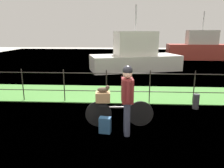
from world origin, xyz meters
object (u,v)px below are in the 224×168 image
object	(u,v)px
moored_boat_mid	(135,56)
wooden_crate	(103,97)
cyclist_person	(127,94)
terrier_dog	(104,89)
backpack_on_paving	(105,125)
mooring_bollard	(196,101)
bicycle_main	(119,113)
moored_boat_near	(201,49)

from	to	relation	value
moored_boat_mid	wooden_crate	bearing A→B (deg)	-97.99
cyclist_person	terrier_dog	bearing A→B (deg)	145.41
terrier_dog	backpack_on_paving	size ratio (longest dim) A/B	0.80
terrier_dog	backpack_on_paving	xyz separation A→B (m)	(0.06, -0.37, -0.81)
cyclist_person	backpack_on_paving	distance (m)	0.96
moored_boat_mid	mooring_bollard	bearing A→B (deg)	-77.11
terrier_dog	backpack_on_paving	distance (m)	0.89
mooring_bollard	moored_boat_mid	size ratio (longest dim) A/B	0.08
bicycle_main	moored_boat_mid	xyz separation A→B (m)	(0.81, 8.63, 0.53)
moored_boat_near	moored_boat_mid	size ratio (longest dim) A/B	0.97
moored_boat_near	moored_boat_mid	bearing A→B (deg)	-136.22
bicycle_main	moored_boat_mid	size ratio (longest dim) A/B	0.29
bicycle_main	cyclist_person	xyz separation A→B (m)	(0.20, -0.43, 0.64)
backpack_on_paving	moored_boat_mid	size ratio (longest dim) A/B	0.07
wooden_crate	bicycle_main	bearing A→B (deg)	4.62
bicycle_main	moored_boat_near	bearing A→B (deg)	64.29
bicycle_main	terrier_dog	distance (m)	0.75
moored_boat_near	wooden_crate	bearing A→B (deg)	-116.94
terrier_dog	moored_boat_mid	world-z (taller)	moored_boat_mid
mooring_bollard	moored_boat_near	distance (m)	13.92
terrier_dog	moored_boat_near	xyz separation A→B (m)	(7.40, 14.62, -0.04)
terrier_dog	cyclist_person	distance (m)	0.71
mooring_bollard	moored_boat_near	world-z (taller)	moored_boat_near
terrier_dog	moored_boat_near	distance (m)	16.38
backpack_on_paving	moored_boat_mid	distance (m)	9.13
terrier_dog	cyclist_person	world-z (taller)	cyclist_person
terrier_dog	bicycle_main	bearing A→B (deg)	4.62
backpack_on_paving	moored_boat_mid	bearing A→B (deg)	-88.72
moored_boat_mid	backpack_on_paving	bearing A→B (deg)	-97.15
wooden_crate	moored_boat_mid	size ratio (longest dim) A/B	0.06
backpack_on_paving	moored_boat_near	distance (m)	16.71
backpack_on_paving	moored_boat_mid	world-z (taller)	moored_boat_mid
cyclist_person	bicycle_main	bearing A→B (deg)	115.19
cyclist_person	moored_boat_near	world-z (taller)	moored_boat_near
bicycle_main	backpack_on_paving	xyz separation A→B (m)	(-0.32, -0.40, -0.16)
terrier_dog	moored_boat_near	bearing A→B (deg)	63.14
bicycle_main	moored_boat_near	world-z (taller)	moored_boat_near
cyclist_person	backpack_on_paving	world-z (taller)	cyclist_person
wooden_crate	moored_boat_mid	distance (m)	8.75
wooden_crate	cyclist_person	xyz separation A→B (m)	(0.61, -0.40, 0.20)
bicycle_main	terrier_dog	bearing A→B (deg)	-175.38
bicycle_main	mooring_bollard	distance (m)	2.86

